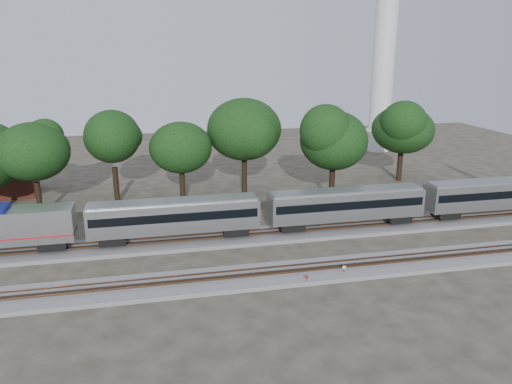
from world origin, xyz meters
TOP-DOWN VIEW (x-y plane):
  - ground at (0.00, 0.00)m, footprint 160.00×160.00m
  - track_far at (0.00, 6.00)m, footprint 160.00×5.00m
  - track_near at (0.00, -4.00)m, footprint 160.00×5.00m
  - train at (25.44, 6.00)m, footprint 113.12×3.23m
  - switch_stand_red at (7.00, -6.27)m, footprint 0.30×0.11m
  - switch_stand_white at (10.94, -5.26)m, footprint 0.33×0.15m
  - switch_lever at (4.83, -5.96)m, footprint 0.56×0.41m
  - tree_2 at (-19.95, 18.96)m, footprint 8.43×8.43m
  - tree_3 at (-10.80, 23.03)m, footprint 9.29×9.29m
  - tree_4 at (-2.02, 20.51)m, footprint 7.88×7.88m
  - tree_5 at (6.91, 22.50)m, footprint 9.71×9.71m
  - tree_6 at (17.88, 16.65)m, footprint 8.76×8.76m
  - tree_7 at (32.65, 25.60)m, footprint 8.28×8.28m

SIDE VIEW (x-z plane):
  - ground at x=0.00m, z-range 0.00..0.00m
  - switch_lever at x=4.83m, z-range 0.00..0.30m
  - track_far at x=0.00m, z-range -0.16..0.57m
  - track_near at x=0.00m, z-range -0.16..0.57m
  - switch_stand_red at x=7.00m, z-range 0.13..1.10m
  - switch_stand_white at x=10.94m, z-range 0.15..1.22m
  - train at x=25.44m, z-range 0.91..5.68m
  - tree_4 at x=-2.02m, z-range 2.18..13.28m
  - tree_7 at x=32.65m, z-range 2.29..13.96m
  - tree_2 at x=-19.95m, z-range 2.33..14.23m
  - tree_6 at x=17.88m, z-range 2.43..14.77m
  - tree_3 at x=-10.80m, z-range 2.58..15.67m
  - tree_5 at x=6.91m, z-range 2.70..16.39m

